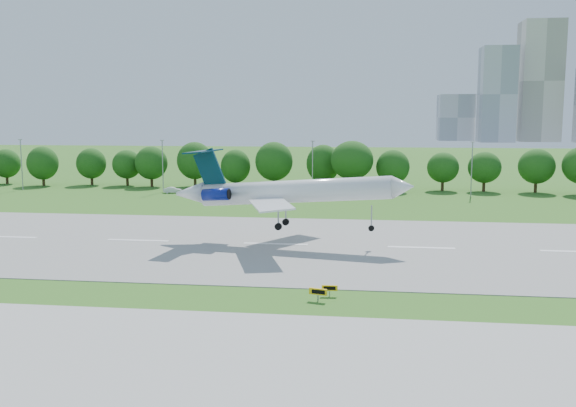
# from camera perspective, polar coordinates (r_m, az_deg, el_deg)

# --- Properties ---
(ground) EXTENTS (600.00, 600.00, 0.00)m
(ground) POSITION_cam_1_polar(r_m,az_deg,el_deg) (64.87, 13.44, -8.41)
(ground) COLOR #2E6019
(ground) RESTS_ON ground
(runway) EXTENTS (400.00, 45.00, 0.08)m
(runway) POSITION_cam_1_polar(r_m,az_deg,el_deg) (89.04, 11.76, -3.89)
(runway) COLOR gray
(runway) RESTS_ON ground
(taxiway) EXTENTS (400.00, 23.00, 0.08)m
(taxiway) POSITION_cam_1_polar(r_m,az_deg,el_deg) (47.97, 15.76, -14.36)
(taxiway) COLOR #ADADA8
(taxiway) RESTS_ON ground
(tree_line) EXTENTS (288.40, 8.40, 10.40)m
(tree_line) POSITION_cam_1_polar(r_m,az_deg,el_deg) (154.54, 9.95, 3.41)
(tree_line) COLOR #382314
(tree_line) RESTS_ON ground
(light_poles) EXTENTS (175.90, 0.25, 12.19)m
(light_poles) POSITION_cam_1_polar(r_m,az_deg,el_deg) (144.47, 9.13, 3.18)
(light_poles) COLOR gray
(light_poles) RESTS_ON ground
(skyline) EXTENTS (127.00, 52.00, 80.00)m
(skyline) POSITION_cam_1_polar(r_m,az_deg,el_deg) (465.24, 20.91, 8.92)
(skyline) COLOR #B2B2B7
(skyline) RESTS_ON ground
(airliner) EXTENTS (34.09, 24.58, 10.99)m
(airliner) POSITION_cam_1_polar(r_m,az_deg,el_deg) (88.58, -0.48, 1.12)
(airliner) COLOR white
(airliner) RESTS_ON ground
(taxi_sign_left) EXTENTS (1.80, 0.67, 1.27)m
(taxi_sign_left) POSITION_cam_1_polar(r_m,az_deg,el_deg) (62.78, 2.69, -7.85)
(taxi_sign_left) COLOR gray
(taxi_sign_left) RESTS_ON ground
(taxi_sign_centre) EXTENTS (1.60, 0.26, 1.12)m
(taxi_sign_centre) POSITION_cam_1_polar(r_m,az_deg,el_deg) (64.55, 3.72, -7.52)
(taxi_sign_centre) COLOR gray
(taxi_sign_centre) RESTS_ON ground
(service_vehicle_a) EXTENTS (4.39, 2.54, 1.37)m
(service_vehicle_a) POSITION_cam_1_polar(r_m,az_deg,el_deg) (150.56, -10.21, 1.18)
(service_vehicle_a) COLOR silver
(service_vehicle_a) RESTS_ON ground
(service_vehicle_b) EXTENTS (3.76, 1.99, 1.22)m
(service_vehicle_b) POSITION_cam_1_polar(r_m,az_deg,el_deg) (148.39, -7.09, 1.12)
(service_vehicle_b) COLOR white
(service_vehicle_b) RESTS_ON ground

